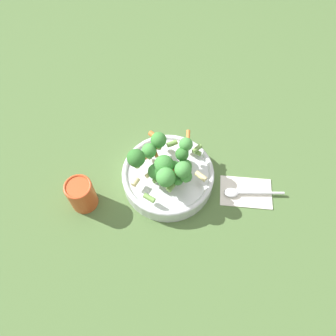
% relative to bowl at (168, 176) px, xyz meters
% --- Properties ---
extents(ground_plane, '(3.00, 3.00, 0.00)m').
position_rel_bowl_xyz_m(ground_plane, '(0.00, 0.00, -0.03)').
color(ground_plane, '#4C6B38').
extents(bowl, '(0.23, 0.23, 0.05)m').
position_rel_bowl_xyz_m(bowl, '(0.00, 0.00, 0.00)').
color(bowl, silver).
rests_on(bowl, ground_plane).
extents(pasta_salad, '(0.18, 0.21, 0.09)m').
position_rel_bowl_xyz_m(pasta_salad, '(0.00, 0.01, 0.07)').
color(pasta_salad, '#8CB766').
rests_on(pasta_salad, bowl).
extents(cup, '(0.07, 0.07, 0.09)m').
position_rel_bowl_xyz_m(cup, '(0.14, 0.16, 0.02)').
color(cup, '#CC4C23').
rests_on(cup, ground_plane).
extents(napkin, '(0.15, 0.14, 0.01)m').
position_rel_bowl_xyz_m(napkin, '(-0.19, -0.08, -0.02)').
color(napkin, white).
rests_on(napkin, ground_plane).
extents(spoon, '(0.14, 0.09, 0.01)m').
position_rel_bowl_xyz_m(spoon, '(-0.18, -0.07, -0.01)').
color(spoon, silver).
rests_on(spoon, napkin).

